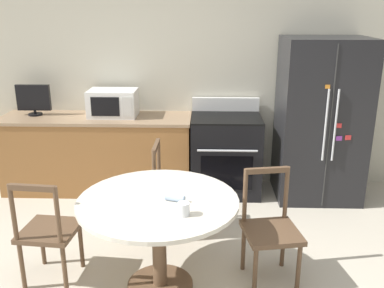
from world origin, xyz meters
TOP-DOWN VIEW (x-y plane):
  - back_wall at (0.00, 2.65)m, footprint 5.20×0.10m
  - kitchen_counter at (-1.11, 2.29)m, footprint 2.21×0.64m
  - refrigerator at (1.45, 2.20)m, footprint 0.92×0.78m
  - oven_range at (0.40, 2.26)m, footprint 0.80×0.68m
  - microwave at (-0.91, 2.33)m, footprint 0.55×0.38m
  - countertop_tv at (-1.83, 2.34)m, footprint 0.39×0.16m
  - dining_table at (-0.18, 0.41)m, footprint 1.21×1.21m
  - dining_chair_far at (-0.14, 1.29)m, footprint 0.43×0.43m
  - dining_chair_right at (0.68, 0.55)m, footprint 0.49×0.49m
  - dining_chair_left at (-1.06, 0.47)m, footprint 0.46×0.46m
  - candle_glass at (0.02, 0.17)m, footprint 0.08×0.08m
  - folded_napkin at (-0.06, 0.39)m, footprint 0.16×0.10m

SIDE VIEW (x-z plane):
  - dining_chair_far at x=-0.14m, z-range -0.02..0.89m
  - dining_chair_right at x=0.68m, z-range -0.02..0.89m
  - dining_chair_left at x=-1.06m, z-range -0.02..0.89m
  - kitchen_counter at x=-1.11m, z-range 0.00..0.90m
  - oven_range at x=0.40m, z-range -0.07..1.01m
  - dining_table at x=-0.18m, z-range 0.23..0.99m
  - folded_napkin at x=-0.06m, z-range 0.76..0.81m
  - candle_glass at x=0.02m, z-range 0.75..0.84m
  - refrigerator at x=1.45m, z-range 0.00..1.81m
  - microwave at x=-0.91m, z-range 0.90..1.21m
  - countertop_tv at x=-1.83m, z-range 0.91..1.27m
  - back_wall at x=0.00m, z-range 0.00..2.60m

